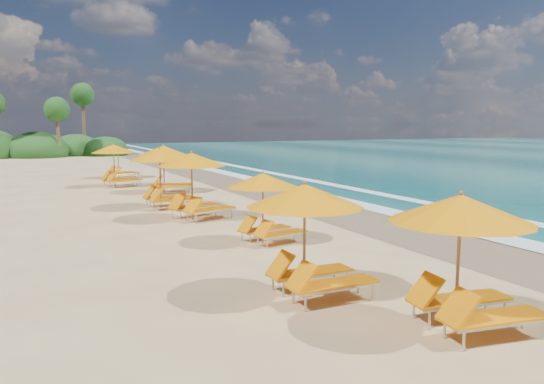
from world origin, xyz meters
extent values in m
plane|color=#CEB679|center=(0.00, 0.00, 0.00)|extent=(160.00, 160.00, 0.00)
cube|color=#856C4F|center=(4.00, 0.00, 0.01)|extent=(4.00, 160.00, 0.01)
cube|color=white|center=(5.50, 0.00, 0.03)|extent=(1.20, 160.00, 0.01)
cube|color=white|center=(8.50, 0.00, 0.02)|extent=(0.80, 160.00, 0.01)
cylinder|color=olive|center=(-1.15, -9.53, 1.15)|extent=(0.06, 0.06, 2.31)
cone|color=orange|center=(-1.15, -9.53, 2.11)|extent=(2.72, 2.72, 0.46)
sphere|color=olive|center=(-1.15, -9.53, 2.37)|extent=(0.08, 0.08, 0.08)
cylinder|color=olive|center=(-2.62, -6.92, 1.14)|extent=(0.06, 0.06, 2.29)
cone|color=orange|center=(-2.62, -6.92, 2.09)|extent=(2.36, 2.36, 0.46)
sphere|color=olive|center=(-2.62, -6.92, 2.35)|extent=(0.08, 0.08, 0.08)
cylinder|color=olive|center=(-1.34, -2.17, 1.03)|extent=(0.05, 0.05, 2.05)
cone|color=orange|center=(-1.34, -2.17, 1.88)|extent=(2.48, 2.48, 0.41)
sphere|color=olive|center=(-1.34, -2.17, 2.11)|extent=(0.07, 0.07, 0.07)
cylinder|color=olive|center=(-2.06, 2.44, 1.22)|extent=(0.06, 0.06, 2.43)
cone|color=orange|center=(-2.06, 2.44, 2.22)|extent=(3.17, 3.17, 0.49)
sphere|color=olive|center=(-2.06, 2.44, 2.50)|extent=(0.09, 0.09, 0.09)
cylinder|color=olive|center=(-2.47, 5.53, 1.23)|extent=(0.06, 0.06, 2.45)
cone|color=orange|center=(-2.47, 5.53, 2.25)|extent=(2.66, 2.66, 0.49)
sphere|color=olive|center=(-2.47, 5.53, 2.52)|extent=(0.09, 0.09, 0.09)
cylinder|color=olive|center=(-1.11, 10.35, 1.19)|extent=(0.06, 0.06, 2.38)
cone|color=orange|center=(-1.11, 10.35, 2.18)|extent=(2.93, 2.93, 0.48)
sphere|color=olive|center=(-1.11, 10.35, 2.44)|extent=(0.08, 0.08, 0.08)
cylinder|color=olive|center=(-2.97, 14.09, 1.17)|extent=(0.06, 0.06, 2.34)
cone|color=orange|center=(-2.97, 14.09, 2.14)|extent=(2.78, 2.78, 0.47)
sphere|color=olive|center=(-2.97, 14.09, 2.40)|extent=(0.08, 0.08, 0.08)
cylinder|color=olive|center=(-1.97, 18.80, 1.04)|extent=(0.05, 0.05, 2.08)
cone|color=orange|center=(-1.97, 18.80, 1.90)|extent=(2.65, 2.65, 0.42)
sphere|color=olive|center=(-1.97, 18.80, 2.13)|extent=(0.07, 0.07, 0.07)
ellipsoid|color=#163D14|center=(-6.00, 45.00, 0.62)|extent=(6.40, 6.40, 4.16)
ellipsoid|color=#163D14|center=(-2.00, 47.00, 0.55)|extent=(5.60, 5.60, 3.64)
ellipsoid|color=#163D14|center=(1.00, 45.00, 0.49)|extent=(5.00, 5.00, 3.25)
cylinder|color=brown|center=(-4.00, 43.00, 2.50)|extent=(0.36, 0.36, 5.00)
sphere|color=#163D14|center=(-4.00, 43.00, 5.00)|extent=(2.60, 2.60, 2.60)
cylinder|color=brown|center=(-1.00, 47.00, 3.40)|extent=(0.36, 0.36, 6.80)
sphere|color=#163D14|center=(-1.00, 47.00, 6.80)|extent=(2.60, 2.60, 2.60)
camera|label=1|loc=(-7.62, -15.79, 3.49)|focal=34.41mm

